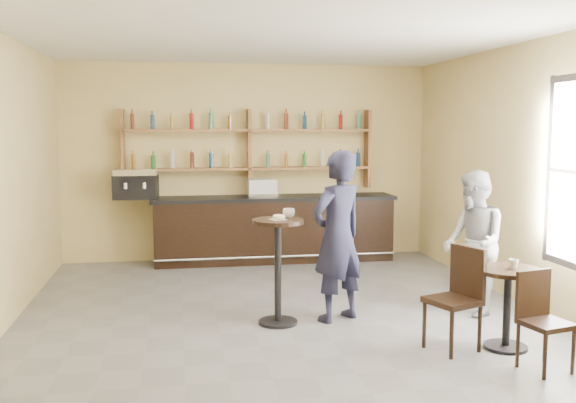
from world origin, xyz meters
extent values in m
plane|color=slate|center=(0.00, 0.00, 0.00)|extent=(7.00, 7.00, 0.00)
plane|color=white|center=(0.00, 0.00, 3.20)|extent=(7.00, 7.00, 0.00)
plane|color=tan|center=(0.00, 3.50, 1.60)|extent=(7.00, 0.00, 7.00)
plane|color=tan|center=(0.00, -3.50, 1.60)|extent=(7.00, 0.00, 7.00)
plane|color=tan|center=(3.00, 0.00, 1.60)|extent=(0.00, 7.00, 7.00)
cube|color=white|center=(-0.08, -0.18, 1.17)|extent=(0.20, 0.20, 0.00)
torus|color=#BE8645|center=(-0.07, -0.19, 1.20)|extent=(0.17, 0.17, 0.05)
imported|color=white|center=(0.06, -0.08, 1.22)|extent=(0.15, 0.15, 0.10)
imported|color=black|center=(0.60, -0.16, 0.96)|extent=(0.84, 0.74, 1.92)
imported|color=white|center=(2.06, -1.36, 0.85)|extent=(0.12, 0.12, 0.09)
imported|color=gray|center=(2.22, -0.18, 0.84)|extent=(0.74, 0.89, 1.68)
camera|label=1|loc=(-1.15, -7.04, 2.18)|focal=40.00mm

